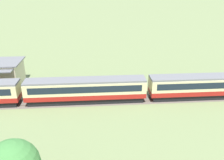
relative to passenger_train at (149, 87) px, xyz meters
name	(u,v)px	position (x,y,z in m)	size (l,w,h in m)	color
passenger_train	(149,87)	(0.00, 0.00, 0.00)	(80.21, 3.03, 3.92)	#AD1E19
railway_track	(118,100)	(-5.11, 0.00, -2.17)	(123.91, 3.60, 0.04)	#665B51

